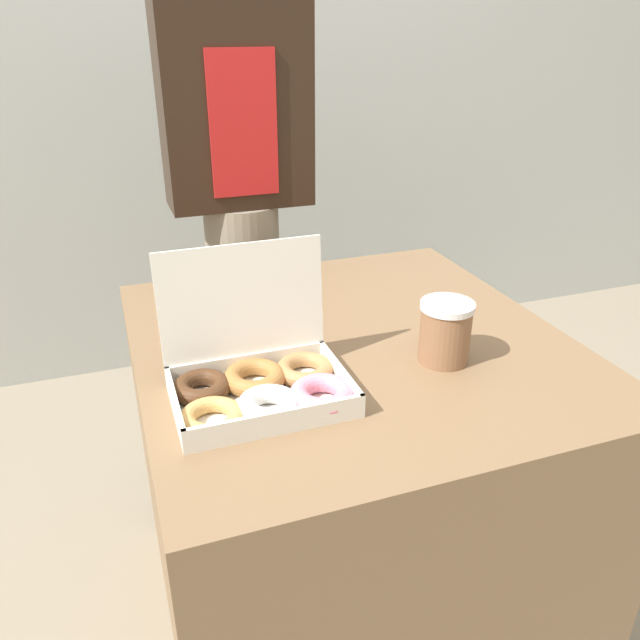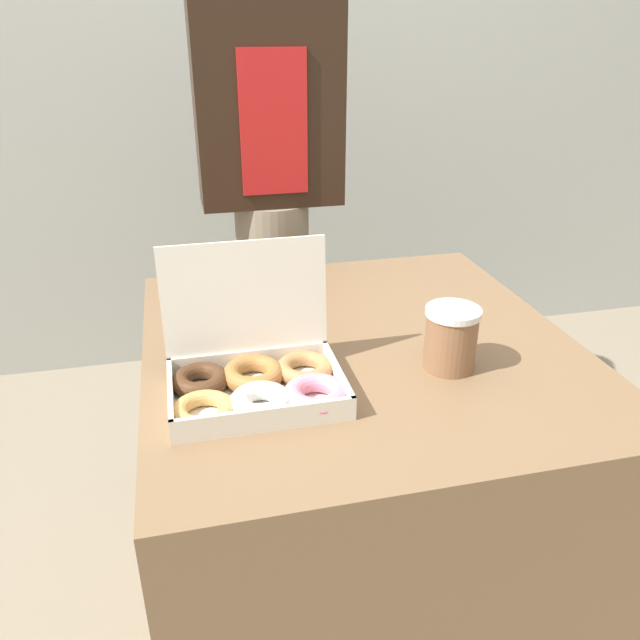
% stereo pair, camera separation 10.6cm
% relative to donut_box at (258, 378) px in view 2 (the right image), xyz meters
% --- Properties ---
extents(ground_plane, '(14.00, 14.00, 0.00)m').
position_rel_donut_box_xyz_m(ground_plane, '(0.22, 0.15, -0.81)').
color(ground_plane, gray).
extents(wall_back, '(10.00, 0.05, 2.60)m').
position_rel_donut_box_xyz_m(wall_back, '(0.22, 1.64, 0.49)').
color(wall_back, '#B2B7B2').
rests_on(wall_back, ground_plane).
extents(table, '(0.84, 0.88, 0.77)m').
position_rel_donut_box_xyz_m(table, '(0.22, 0.15, -0.42)').
color(table, brown).
rests_on(table, ground_plane).
extents(donut_box, '(0.30, 0.24, 0.24)m').
position_rel_donut_box_xyz_m(donut_box, '(0.00, 0.00, 0.00)').
color(donut_box, white).
rests_on(donut_box, table).
extents(coffee_cup, '(0.10, 0.10, 0.12)m').
position_rel_donut_box_xyz_m(coffee_cup, '(0.35, 0.01, 0.03)').
color(coffee_cup, '#8C6042').
rests_on(coffee_cup, table).
extents(person_customer, '(0.39, 0.21, 1.67)m').
position_rel_donut_box_xyz_m(person_customer, '(0.16, 0.82, 0.11)').
color(person_customer, gray).
rests_on(person_customer, ground_plane).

